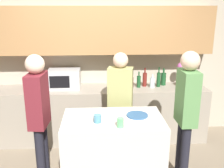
# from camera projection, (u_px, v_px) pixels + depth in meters

# --- Properties ---
(back_wall) EXTENTS (6.40, 0.40, 2.70)m
(back_wall) POSITION_uv_depth(u_px,v_px,m) (97.00, 47.00, 4.37)
(back_wall) COLOR #B2A893
(back_wall) RESTS_ON ground_plane
(back_counter) EXTENTS (3.60, 0.62, 0.90)m
(back_counter) POSITION_uv_depth(u_px,v_px,m) (98.00, 114.00, 4.42)
(back_counter) COLOR gray
(back_counter) RESTS_ON ground_plane
(kitchen_island) EXTENTS (1.19, 0.71, 0.91)m
(kitchen_island) POSITION_uv_depth(u_px,v_px,m) (113.00, 152.00, 3.23)
(kitchen_island) COLOR beige
(kitchen_island) RESTS_ON ground_plane
(microwave) EXTENTS (0.52, 0.39, 0.30)m
(microwave) POSITION_uv_depth(u_px,v_px,m) (64.00, 79.00, 4.29)
(microwave) COLOR #B7BABC
(microwave) RESTS_ON back_counter
(toaster) EXTENTS (0.26, 0.16, 0.18)m
(toaster) POSITION_uv_depth(u_px,v_px,m) (34.00, 83.00, 4.28)
(toaster) COLOR #B21E19
(toaster) RESTS_ON back_counter
(potted_plant) EXTENTS (0.14, 0.14, 0.40)m
(potted_plant) POSITION_uv_depth(u_px,v_px,m) (181.00, 74.00, 4.38)
(potted_plant) COLOR brown
(potted_plant) RESTS_ON back_counter
(bottle_0) EXTENTS (0.06, 0.06, 0.24)m
(bottle_0) POSITION_uv_depth(u_px,v_px,m) (125.00, 82.00, 4.28)
(bottle_0) COLOR silver
(bottle_0) RESTS_ON back_counter
(bottle_1) EXTENTS (0.07, 0.07, 0.23)m
(bottle_1) POSITION_uv_depth(u_px,v_px,m) (131.00, 82.00, 4.32)
(bottle_1) COLOR maroon
(bottle_1) RESTS_ON back_counter
(bottle_2) EXTENTS (0.06, 0.06, 0.27)m
(bottle_2) POSITION_uv_depth(u_px,v_px,m) (139.00, 81.00, 4.31)
(bottle_2) COLOR #194723
(bottle_2) RESTS_ON back_counter
(bottle_3) EXTENTS (0.07, 0.07, 0.31)m
(bottle_3) POSITION_uv_depth(u_px,v_px,m) (145.00, 79.00, 4.37)
(bottle_3) COLOR maroon
(bottle_3) RESTS_ON back_counter
(bottle_4) EXTENTS (0.08, 0.08, 0.23)m
(bottle_4) POSITION_uv_depth(u_px,v_px,m) (152.00, 82.00, 4.31)
(bottle_4) COLOR silver
(bottle_4) RESTS_ON back_counter
(bottle_5) EXTENTS (0.06, 0.06, 0.33)m
(bottle_5) POSITION_uv_depth(u_px,v_px,m) (159.00, 79.00, 4.34)
(bottle_5) COLOR #194723
(bottle_5) RESTS_ON back_counter
(bottle_6) EXTENTS (0.09, 0.09, 0.29)m
(bottle_6) POSITION_uv_depth(u_px,v_px,m) (164.00, 79.00, 4.44)
(bottle_6) COLOR #194723
(bottle_6) RESTS_ON back_counter
(plate_on_island) EXTENTS (0.26, 0.26, 0.01)m
(plate_on_island) POSITION_uv_depth(u_px,v_px,m) (137.00, 115.00, 3.17)
(plate_on_island) COLOR #2D5684
(plate_on_island) RESTS_ON kitchen_island
(cup_0) EXTENTS (0.07, 0.07, 0.11)m
(cup_0) POSITION_uv_depth(u_px,v_px,m) (121.00, 123.00, 2.85)
(cup_0) COLOR #67CD7E
(cup_0) RESTS_ON kitchen_island
(cup_1) EXTENTS (0.09, 0.09, 0.09)m
(cup_1) POSITION_uv_depth(u_px,v_px,m) (98.00, 119.00, 2.98)
(cup_1) COLOR teal
(cup_1) RESTS_ON kitchen_island
(person_left) EXTENTS (0.22, 0.34, 1.71)m
(person_left) POSITION_uv_depth(u_px,v_px,m) (186.00, 108.00, 3.12)
(person_left) COLOR black
(person_left) RESTS_ON ground_plane
(person_center) EXTENTS (0.37, 0.26, 1.59)m
(person_center) POSITION_uv_depth(u_px,v_px,m) (120.00, 98.00, 3.69)
(person_center) COLOR black
(person_center) RESTS_ON ground_plane
(person_right) EXTENTS (0.22, 0.35, 1.67)m
(person_right) POSITION_uv_depth(u_px,v_px,m) (39.00, 111.00, 3.10)
(person_right) COLOR black
(person_right) RESTS_ON ground_plane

